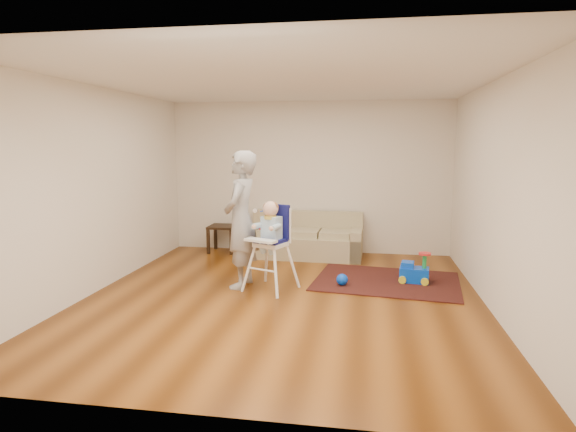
# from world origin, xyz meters

# --- Properties ---
(ground) EXTENTS (5.50, 5.50, 0.00)m
(ground) POSITION_xyz_m (0.00, 0.00, 0.00)
(ground) COLOR #512708
(ground) RESTS_ON ground
(room_envelope) EXTENTS (5.04, 5.52, 2.72)m
(room_envelope) POSITION_xyz_m (0.00, 0.53, 1.88)
(room_envelope) COLOR silver
(room_envelope) RESTS_ON ground
(sofa) EXTENTS (2.00, 0.87, 0.76)m
(sofa) POSITION_xyz_m (-0.01, 2.30, 0.38)
(sofa) COLOR tan
(sofa) RESTS_ON ground
(side_table) EXTENTS (0.48, 0.48, 0.48)m
(side_table) POSITION_xyz_m (-1.53, 2.45, 0.24)
(side_table) COLOR black
(side_table) RESTS_ON ground
(area_rug) EXTENTS (2.17, 1.73, 0.02)m
(area_rug) POSITION_xyz_m (1.34, 0.95, 0.01)
(area_rug) COLOR black
(area_rug) RESTS_ON ground
(ride_on_toy) EXTENTS (0.43, 0.34, 0.44)m
(ride_on_toy) POSITION_xyz_m (1.72, 0.95, 0.23)
(ride_on_toy) COLOR blue
(ride_on_toy) RESTS_ON area_rug
(toy_ball) EXTENTS (0.16, 0.16, 0.16)m
(toy_ball) POSITION_xyz_m (0.72, 0.62, 0.10)
(toy_ball) COLOR blue
(toy_ball) RESTS_ON area_rug
(high_chair) EXTENTS (0.73, 0.73, 1.21)m
(high_chair) POSITION_xyz_m (-0.22, 0.32, 0.58)
(high_chair) COLOR white
(high_chair) RESTS_ON ground
(adult) EXTENTS (0.48, 0.70, 1.86)m
(adult) POSITION_xyz_m (-0.65, 0.41, 0.93)
(adult) COLOR #949497
(adult) RESTS_ON ground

